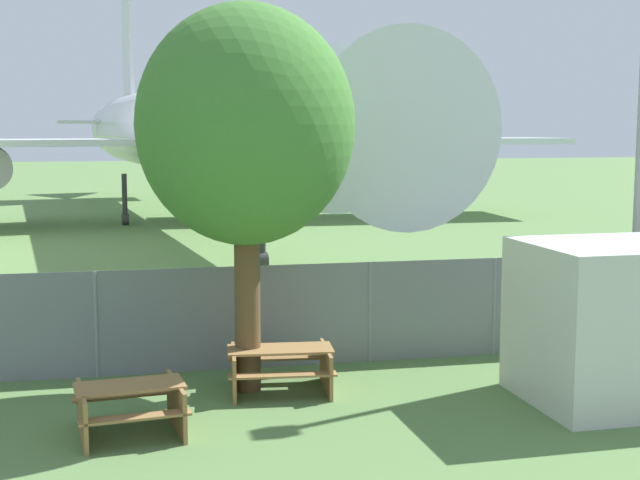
# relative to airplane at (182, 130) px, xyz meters

# --- Properties ---
(perimeter_fence) EXTENTS (56.07, 0.07, 1.94)m
(perimeter_fence) POSITION_rel_airplane_xyz_m (1.97, -24.78, -3.42)
(perimeter_fence) COLOR gray
(perimeter_fence) RESTS_ON ground
(airplane) EXTENTS (39.69, 48.59, 12.68)m
(airplane) POSITION_rel_airplane_xyz_m (0.00, 0.00, 0.00)
(airplane) COLOR silver
(airplane) RESTS_ON ground
(portable_cabin) EXTENTS (3.61, 2.63, 2.62)m
(portable_cabin) POSITION_rel_airplane_xyz_m (5.57, -28.01, -3.08)
(portable_cabin) COLOR silver
(portable_cabin) RESTS_ON ground
(picnic_bench_near_cabin) EXTENTS (1.91, 1.56, 0.76)m
(picnic_bench_near_cabin) POSITION_rel_airplane_xyz_m (-0.05, -26.37, -3.91)
(picnic_bench_near_cabin) COLOR olive
(picnic_bench_near_cabin) RESTS_ON ground
(picnic_bench_open_grass) EXTENTS (1.72, 1.58, 0.76)m
(picnic_bench_open_grass) POSITION_rel_airplane_xyz_m (-2.56, -28.04, -3.92)
(picnic_bench_open_grass) COLOR olive
(picnic_bench_open_grass) RESTS_ON ground
(tree_left_of_cabin) EXTENTS (3.63, 3.63, 6.52)m
(tree_left_of_cabin) POSITION_rel_airplane_xyz_m (-0.57, -26.18, 0.10)
(tree_left_of_cabin) COLOR brown
(tree_left_of_cabin) RESTS_ON ground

